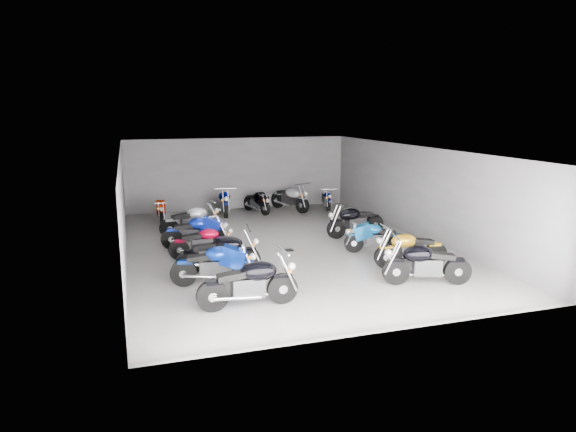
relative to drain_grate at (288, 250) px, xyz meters
name	(u,v)px	position (x,y,z in m)	size (l,w,h in m)	color
ground	(284,246)	(0.00, 0.50, -0.01)	(14.00, 14.00, 0.00)	gray
wall_back	(239,174)	(0.00, 7.50, 1.59)	(10.00, 0.10, 3.20)	gray
wall_left	(123,208)	(-5.00, 0.50, 1.59)	(0.10, 14.00, 3.20)	gray
wall_right	(419,192)	(5.00, 0.50, 1.59)	(0.10, 14.00, 3.20)	gray
ceiling	(284,149)	(0.00, 0.50, 3.21)	(10.00, 14.00, 0.04)	black
drain_grate	(288,250)	(0.00, 0.00, 0.00)	(0.32, 0.32, 0.01)	black
motorcycle_left_a	(249,283)	(-2.30, -4.34, 0.56)	(2.37, 0.46, 1.04)	black
motorcycle_left_b	(215,265)	(-2.80, -2.64, 0.54)	(2.23, 0.70, 0.99)	black
motorcycle_left_c	(220,254)	(-2.51, -1.69, 0.55)	(2.33, 0.54, 1.02)	black
motorcycle_left_d	(203,242)	(-2.74, 0.04, 0.48)	(2.02, 0.41, 0.89)	black
motorcycle_left_e	(196,232)	(-2.78, 1.15, 0.53)	(2.22, 0.58, 0.98)	black
motorcycle_left_f	(191,221)	(-2.72, 2.95, 0.53)	(2.23, 0.54, 0.98)	black
motorcycle_right_a	(426,264)	(2.41, -4.18, 0.55)	(2.25, 0.82, 1.02)	black
motorcycle_right_b	(410,249)	(2.82, -2.72, 0.53)	(2.21, 0.50, 0.97)	black
motorcycle_right_c	(375,238)	(2.55, -1.07, 0.48)	(1.96, 0.79, 0.89)	black
motorcycle_right_e	(355,221)	(2.83, 1.07, 0.55)	(2.31, 0.56, 1.02)	black
motorcycle_back_a	(160,210)	(-3.63, 5.79, 0.45)	(0.37, 1.88, 0.83)	black
motorcycle_back_c	(224,202)	(-0.92, 6.26, 0.55)	(0.51, 2.32, 1.02)	black
motorcycle_back_d	(257,202)	(0.51, 6.20, 0.47)	(0.74, 1.95, 0.88)	black
motorcycle_back_e	(290,198)	(2.05, 6.27, 0.57)	(1.12, 2.23, 1.05)	black
motorcycle_back_f	(326,199)	(3.77, 6.20, 0.44)	(0.54, 1.83, 0.81)	black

